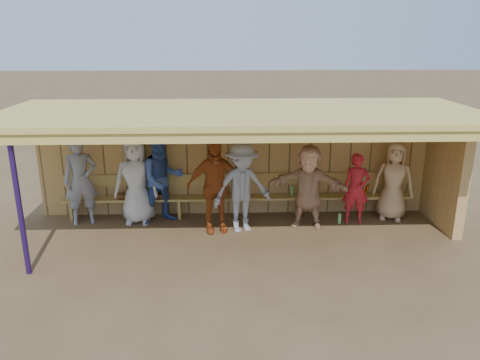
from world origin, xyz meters
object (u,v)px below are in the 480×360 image
Objects in this scene: player_b at (136,180)px; player_c at (163,179)px; player_f at (308,186)px; player_h at (394,181)px; player_e at (242,187)px; player_a at (81,181)px; bench at (239,192)px; player_d at (214,186)px; player_g at (356,189)px.

player_b is 0.55m from player_c.
player_f reaches higher than player_h.
player_b reaches higher than player_e.
player_h is at bearing -18.13° from player_a.
player_e is at bearing -12.83° from player_b.
player_a is at bearing -162.22° from player_h.
player_c reaches higher than player_b.
player_a reaches higher than player_f.
player_a reaches higher than bench.
player_c reaches higher than player_f.
player_h is at bearing -24.13° from player_c.
player_c is 0.25× the size of bench.
player_b is 0.24× the size of bench.
player_b is 2.25m from player_e.
player_d is 1.03× the size of player_e.
player_h is at bearing -5.31° from bench.
player_h is (1.89, 0.37, -0.02)m from player_f.
player_d is (1.09, -0.52, -0.01)m from player_c.
player_f reaches higher than bench.
player_f is 1.59m from bench.
player_c is (1.68, 0.00, 0.02)m from player_a.
player_b is 0.97× the size of player_c.
player_g is at bearing -150.26° from player_h.
player_f is at bearing -7.85° from player_d.
player_b is 0.98× the size of player_d.
player_a is 1.01× the size of player_e.
player_h reaches higher than bench.
player_g is (5.73, -0.18, -0.19)m from player_a.
player_d is 2.98m from player_g.
player_e is 3.29m from player_h.
player_d is at bearing -49.59° from player_c.
player_h is at bearing -4.40° from player_d.
player_g is (2.41, 0.36, -0.18)m from player_e.
bench is at bearing 73.66° from player_e.
player_d reaches higher than player_a.
player_d is at bearing -16.54° from player_b.
player_d is 1.27× the size of player_g.
player_f is at bearing -11.96° from player_e.
player_b is 1.24× the size of player_g.
player_h is (0.84, 0.18, 0.11)m from player_g.
player_d reaches higher than bench.
player_f is (1.91, 0.14, -0.08)m from player_d.
player_g is at bearing -1.23° from player_b.
player_b reaches higher than bench.
player_g is (1.05, 0.20, -0.13)m from player_f.
player_b reaches higher than player_h.
player_f is at bearing -22.69° from player_a.
player_b is (1.13, 0.00, -0.01)m from player_a.
player_e is (1.64, -0.54, -0.03)m from player_c.
player_c reaches higher than player_a.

